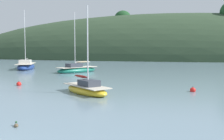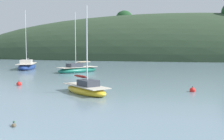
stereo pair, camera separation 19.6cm
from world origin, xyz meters
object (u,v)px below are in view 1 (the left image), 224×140
at_px(duck_lone_left, 16,125).
at_px(sailboat_red_portside, 77,70).
at_px(sailboat_cream_ketch, 26,66).
at_px(mooring_buoy_channel, 193,90).
at_px(sailboat_white_near, 86,89).
at_px(mooring_buoy_outer, 19,84).

bearing_deg(duck_lone_left, sailboat_red_portside, 106.39).
xyz_separation_m(sailboat_red_portside, sailboat_cream_ketch, (-10.58, 3.68, 0.07)).
bearing_deg(mooring_buoy_channel, sailboat_red_portside, 137.90).
height_order(sailboat_cream_ketch, duck_lone_left, sailboat_cream_ketch).
height_order(sailboat_white_near, sailboat_cream_ketch, sailboat_cream_ketch).
distance_m(sailboat_red_portside, duck_lone_left, 26.26).
height_order(sailboat_red_portside, duck_lone_left, sailboat_red_portside).
bearing_deg(sailboat_white_near, sailboat_red_portside, 114.30).
height_order(mooring_buoy_channel, duck_lone_left, mooring_buoy_channel).
bearing_deg(sailboat_cream_ketch, sailboat_red_portside, -19.21).
height_order(sailboat_white_near, mooring_buoy_channel, sailboat_white_near).
distance_m(mooring_buoy_channel, mooring_buoy_outer, 15.21).
bearing_deg(sailboat_red_portside, sailboat_white_near, -65.70).
relative_size(mooring_buoy_channel, mooring_buoy_outer, 1.00).
height_order(mooring_buoy_outer, duck_lone_left, mooring_buoy_outer).
distance_m(sailboat_white_near, duck_lone_left, 8.67).
bearing_deg(mooring_buoy_outer, mooring_buoy_channel, 1.01).
xyz_separation_m(sailboat_red_portside, mooring_buoy_outer, (0.02, -14.03, -0.27)).
bearing_deg(sailboat_cream_ketch, sailboat_white_near, -48.25).
bearing_deg(sailboat_white_near, duck_lone_left, -90.32).
bearing_deg(sailboat_white_near, mooring_buoy_outer, 161.44).
distance_m(sailboat_red_portside, mooring_buoy_channel, 20.52).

